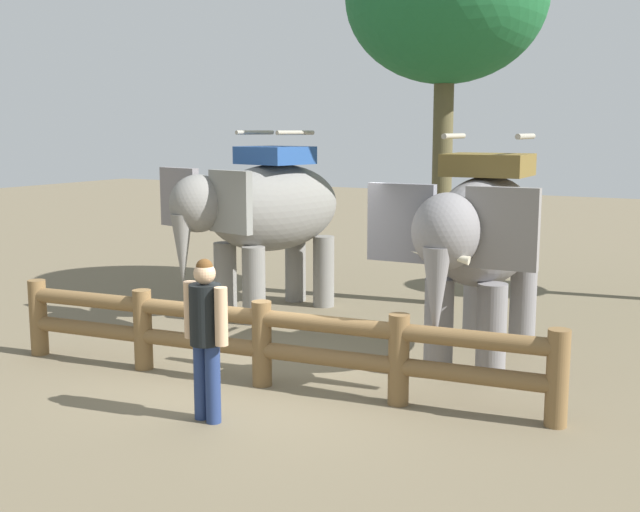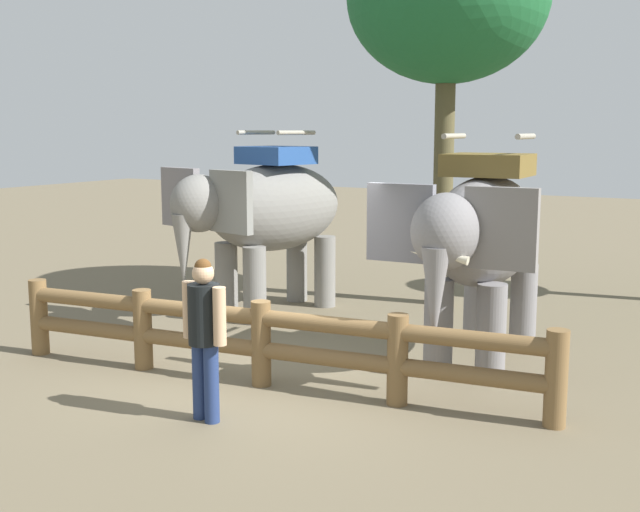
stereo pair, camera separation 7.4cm
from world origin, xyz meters
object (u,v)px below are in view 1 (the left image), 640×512
tourist_woman_in_black (206,328)px  elephant_near_left (265,212)px  elephant_center (481,237)px  log_fence (262,337)px

tourist_woman_in_black → elephant_near_left: bearing=115.7°
elephant_center → tourist_woman_in_black: size_ratio=2.00×
log_fence → tourist_woman_in_black: size_ratio=4.05×
log_fence → elephant_near_left: elephant_near_left is taller
log_fence → elephant_near_left: 4.00m
elephant_near_left → tourist_woman_in_black: bearing=-64.3°
log_fence → tourist_woman_in_black: bearing=-83.8°
elephant_near_left → elephant_center: size_ratio=1.04×
log_fence → elephant_center: bearing=46.1°
elephant_near_left → elephant_center: (4.07, -1.14, -0.02)m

